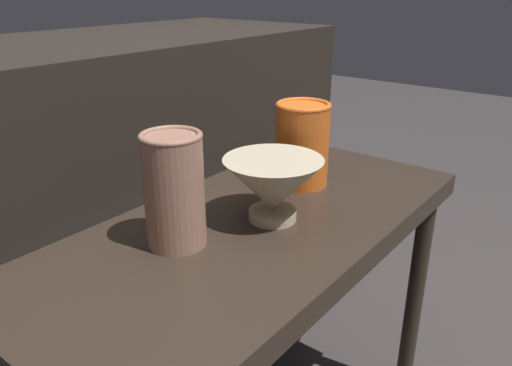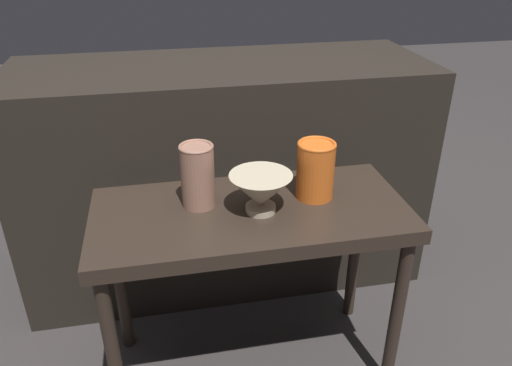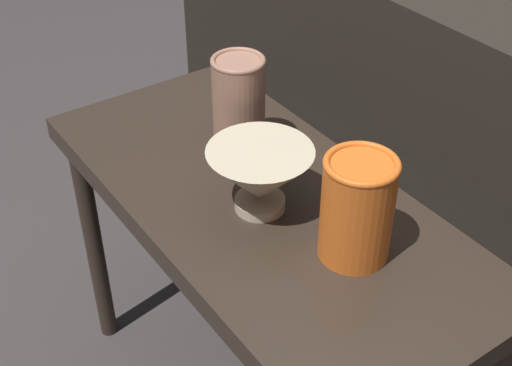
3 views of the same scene
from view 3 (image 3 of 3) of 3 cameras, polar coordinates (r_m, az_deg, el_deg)
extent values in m
cube|color=#2D231C|center=(1.12, 0.44, -1.81)|extent=(0.82, 0.38, 0.04)
cylinder|color=#2D231C|center=(1.51, -12.83, -4.85)|extent=(0.04, 0.04, 0.52)
cylinder|color=#2D231C|center=(1.61, -2.83, -0.75)|extent=(0.04, 0.04, 0.52)
cube|color=black|center=(1.50, 16.76, 1.28)|extent=(1.39, 0.50, 0.80)
cylinder|color=#C1B293|center=(1.08, 0.32, -1.60)|extent=(0.08, 0.08, 0.02)
cone|color=#C1B293|center=(1.05, 0.33, 0.62)|extent=(0.16, 0.16, 0.09)
cylinder|color=#996B56|center=(1.17, -1.39, 6.14)|extent=(0.09, 0.09, 0.17)
torus|color=#996B56|center=(1.13, -1.45, 9.74)|extent=(0.09, 0.09, 0.01)
cylinder|color=orange|center=(0.97, 8.08, -2.16)|extent=(0.10, 0.10, 0.15)
torus|color=orange|center=(0.92, 8.48, 1.51)|extent=(0.10, 0.10, 0.01)
camera|label=1|loc=(1.32, -32.92, 17.46)|focal=35.00mm
camera|label=2|loc=(1.09, -71.01, 12.54)|focal=35.00mm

